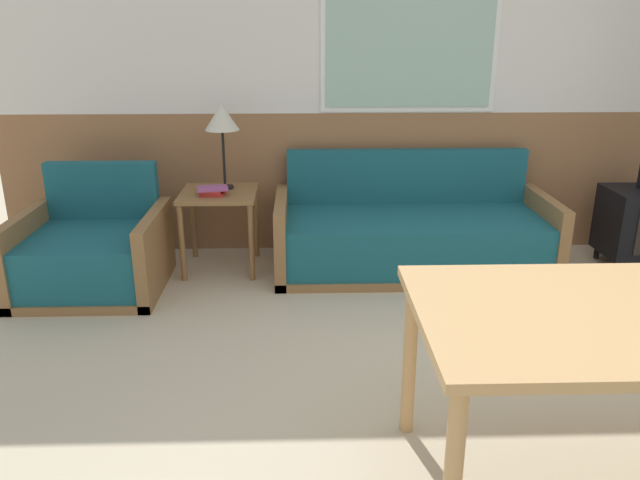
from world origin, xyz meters
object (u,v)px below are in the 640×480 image
armchair (93,255)px  side_table (219,205)px  couch (412,236)px  table_lamp (222,119)px

armchair → side_table: size_ratio=1.60×
side_table → couch: bearing=-2.0°
armchair → side_table: (0.84, 0.36, 0.25)m
couch → armchair: size_ratio=2.12×
side_table → armchair: bearing=-156.8°
couch → table_lamp: 1.63m
armchair → side_table: bearing=8.0°
couch → armchair: bearing=-172.2°
couch → table_lamp: (-1.38, 0.15, 0.85)m
couch → side_table: bearing=178.0°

